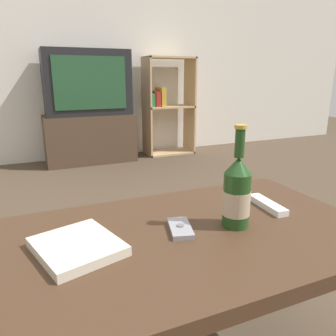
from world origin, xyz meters
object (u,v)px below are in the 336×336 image
at_px(remote_control, 267,205).
at_px(bookshelf, 166,105).
at_px(tv_stand, 91,139).
at_px(television, 87,83).
at_px(cell_phone, 180,228).
at_px(beer_bottle, 237,193).
at_px(table_book, 77,247).

bearing_deg(remote_control, bookshelf, 77.52).
relative_size(tv_stand, bookshelf, 0.84).
xyz_separation_m(television, cell_phone, (-0.26, -2.74, -0.33)).
relative_size(beer_bottle, cell_phone, 2.23).
bearing_deg(cell_phone, bookshelf, 82.96).
bearing_deg(television, remote_control, -88.58).
relative_size(beer_bottle, remote_control, 1.75).
bearing_deg(beer_bottle, remote_control, 21.60).
bearing_deg(beer_bottle, table_book, 175.45).
relative_size(remote_control, table_book, 0.67).
distance_m(television, cell_phone, 2.78).
relative_size(cell_phone, remote_control, 0.78).
bearing_deg(tv_stand, cell_phone, -95.41).
height_order(television, beer_bottle, television).
relative_size(bookshelf, beer_bottle, 3.86).
bearing_deg(tv_stand, beer_bottle, -92.14).
distance_m(tv_stand, remote_control, 2.73).
bearing_deg(bookshelf, tv_stand, -177.13).
height_order(television, remote_control, television).
bearing_deg(bookshelf, table_book, -117.21).
bearing_deg(tv_stand, remote_control, -88.58).
xyz_separation_m(remote_control, table_book, (-0.60, -0.03, 0.00)).
xyz_separation_m(tv_stand, television, (-0.00, -0.00, 0.58)).
bearing_deg(television, tv_stand, 90.00).
height_order(television, table_book, television).
distance_m(television, beer_bottle, 2.79).
relative_size(beer_bottle, table_book, 1.17).
bearing_deg(remote_control, table_book, -172.47).
height_order(bookshelf, table_book, bookshelf).
height_order(tv_stand, table_book, table_book).
height_order(tv_stand, television, television).
distance_m(beer_bottle, table_book, 0.44).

